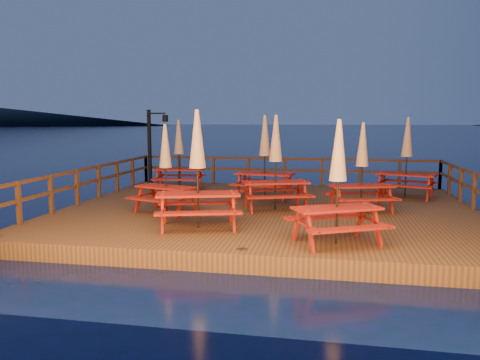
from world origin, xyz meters
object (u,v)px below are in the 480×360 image
at_px(lamp_post, 153,139).
at_px(picnic_table_2, 198,167).
at_px(picnic_table_1, 276,161).
at_px(picnic_table_0, 362,166).

distance_m(lamp_post, picnic_table_2, 8.52).
distance_m(picnic_table_1, picnic_table_2, 3.10).
relative_size(lamp_post, picnic_table_0, 1.19).
xyz_separation_m(picnic_table_0, picnic_table_2, (-4.01, -2.83, 0.17)).
xyz_separation_m(picnic_table_1, picnic_table_2, (-1.57, -2.68, 0.06)).
xyz_separation_m(lamp_post, picnic_table_0, (8.02, -4.69, -0.48)).
height_order(lamp_post, picnic_table_0, lamp_post).
distance_m(lamp_post, picnic_table_1, 7.40).
relative_size(picnic_table_0, picnic_table_2, 0.89).
height_order(lamp_post, picnic_table_2, lamp_post).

